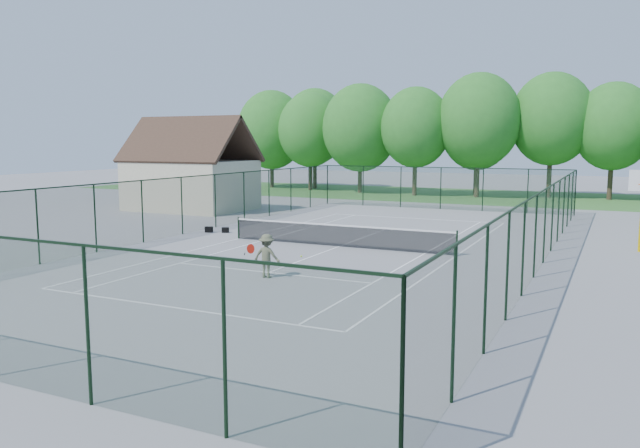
% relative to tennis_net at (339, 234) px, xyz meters
% --- Properties ---
extents(ground, '(140.00, 140.00, 0.00)m').
position_rel_tennis_net_xyz_m(ground, '(0.00, 0.00, -0.58)').
color(ground, gray).
rests_on(ground, ground).
extents(grass_far, '(80.00, 16.00, 0.01)m').
position_rel_tennis_net_xyz_m(grass_far, '(0.00, 30.00, -0.57)').
color(grass_far, '#427C35').
rests_on(grass_far, ground).
extents(court_lines, '(11.05, 23.85, 0.01)m').
position_rel_tennis_net_xyz_m(court_lines, '(0.00, 0.00, -0.57)').
color(court_lines, white).
rests_on(court_lines, ground).
extents(tennis_net, '(11.08, 0.08, 1.10)m').
position_rel_tennis_net_xyz_m(tennis_net, '(0.00, 0.00, 0.00)').
color(tennis_net, black).
rests_on(tennis_net, ground).
extents(fence_enclosure, '(18.05, 36.05, 3.02)m').
position_rel_tennis_net_xyz_m(fence_enclosure, '(0.00, 0.00, 0.98)').
color(fence_enclosure, '#1C3A25').
rests_on(fence_enclosure, ground).
extents(utility_building, '(8.60, 6.27, 6.63)m').
position_rel_tennis_net_xyz_m(utility_building, '(-16.00, 10.00, 2.54)').
color(utility_building, beige).
rests_on(utility_building, ground).
extents(tree_line_far, '(39.40, 6.40, 9.70)m').
position_rel_tennis_net_xyz_m(tree_line_far, '(0.00, 30.00, 5.42)').
color(tree_line_far, '#433525').
rests_on(tree_line_far, ground).
extents(sports_bag_a, '(0.43, 0.31, 0.31)m').
position_rel_tennis_net_xyz_m(sports_bag_a, '(-8.15, 1.15, -0.42)').
color(sports_bag_a, black).
rests_on(sports_bag_a, ground).
extents(sports_bag_b, '(0.42, 0.35, 0.28)m').
position_rel_tennis_net_xyz_m(sports_bag_b, '(-7.29, 1.45, -0.43)').
color(sports_bag_b, black).
rests_on(sports_bag_b, ground).
extents(tennis_player, '(2.09, 0.93, 1.57)m').
position_rel_tennis_net_xyz_m(tennis_player, '(0.36, -7.15, 0.21)').
color(tennis_player, '#53573E').
rests_on(tennis_player, ground).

